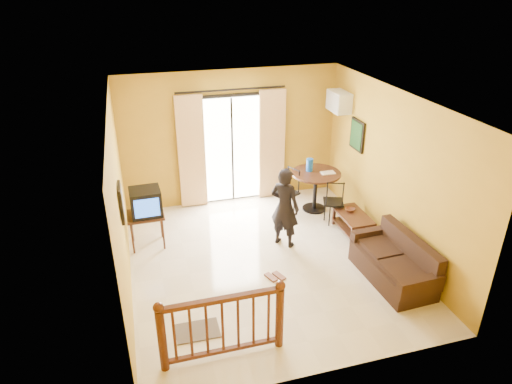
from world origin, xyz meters
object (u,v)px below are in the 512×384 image
object	(u,v)px
television	(146,202)
coffee_table	(353,220)
dining_table	(316,180)
standing_person	(285,207)
sofa	(395,264)

from	to	relation	value
television	coffee_table	size ratio (longest dim) A/B	0.61
television	dining_table	xyz separation A→B (m)	(3.40, 0.47, -0.21)
television	dining_table	bearing A→B (deg)	6.29
coffee_table	standing_person	size ratio (longest dim) A/B	0.59
coffee_table	standing_person	world-z (taller)	standing_person
dining_table	standing_person	size ratio (longest dim) A/B	0.67
dining_table	sofa	distance (m)	2.64
coffee_table	standing_person	xyz separation A→B (m)	(-1.37, -0.02, 0.48)
dining_table	sofa	size ratio (longest dim) A/B	0.62
television	standing_person	distance (m)	2.43
dining_table	coffee_table	xyz separation A→B (m)	(0.32, -1.09, -0.40)
television	sofa	size ratio (longest dim) A/B	0.33
coffee_table	standing_person	distance (m)	1.46
coffee_table	dining_table	bearing A→B (deg)	106.41
television	standing_person	bearing A→B (deg)	-16.71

